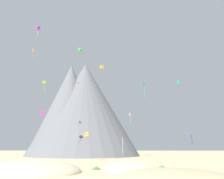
% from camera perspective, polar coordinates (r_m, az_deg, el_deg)
% --- Properties ---
extents(dune_foreground_left, '(14.20, 20.41, 3.55)m').
position_cam_1_polar(dune_foreground_left, '(45.98, 4.67, -19.28)').
color(dune_foreground_left, beige).
rests_on(dune_foreground_left, ground_plane).
extents(dune_midground, '(24.66, 24.07, 4.25)m').
position_cam_1_polar(dune_midground, '(46.63, -18.79, -18.55)').
color(dune_midground, beige).
rests_on(dune_midground, ground_plane).
extents(bush_mid_center, '(1.71, 1.71, 0.43)m').
position_cam_1_polar(bush_mid_center, '(48.34, -16.85, -18.23)').
color(bush_mid_center, '#668C4C').
rests_on(bush_mid_center, ground_plane).
extents(bush_scatter_east, '(2.61, 2.61, 0.95)m').
position_cam_1_polar(bush_scatter_east, '(34.71, 11.07, -20.16)').
color(bush_scatter_east, '#386633').
rests_on(bush_scatter_east, ground_plane).
extents(bush_low_patch, '(2.62, 2.62, 0.90)m').
position_cam_1_polar(bush_low_patch, '(49.46, 12.12, -18.10)').
color(bush_low_patch, '#568442').
rests_on(bush_low_patch, ground_plane).
extents(bush_near_right, '(2.37, 2.37, 0.63)m').
position_cam_1_polar(bush_near_right, '(48.64, -3.87, -18.60)').
color(bush_near_right, '#477238').
rests_on(bush_near_right, ground_plane).
extents(rock_massif, '(61.65, 61.65, 45.98)m').
position_cam_1_polar(rock_massif, '(117.44, -7.70, -4.74)').
color(rock_massif, slate).
rests_on(rock_massif, ground_plane).
extents(kite_teal_high, '(0.91, 0.65, 1.42)m').
position_cam_1_polar(kite_teal_high, '(90.69, 15.85, 1.75)').
color(kite_teal_high, teal).
extents(kite_magenta_low, '(0.92, 0.49, 1.50)m').
position_cam_1_polar(kite_magenta_low, '(71.63, -16.79, -5.50)').
color(kite_magenta_low, '#D1339E').
extents(kite_yellow_low, '(1.50, 1.45, 4.10)m').
position_cam_1_polar(kite_yellow_low, '(73.71, -6.34, -10.84)').
color(kite_yellow_low, yellow).
extents(kite_rainbow_high, '(0.62, 0.44, 0.88)m').
position_cam_1_polar(kite_rainbow_high, '(98.15, -8.19, 1.62)').
color(kite_rainbow_high, '#E5668C').
extents(kite_gold_high, '(1.62, 1.66, 1.35)m').
position_cam_1_polar(kite_gold_high, '(93.04, -2.50, 5.52)').
color(kite_gold_high, gold).
extents(kite_pink_mid, '(0.81, 0.55, 4.60)m').
position_cam_1_polar(kite_pink_mid, '(92.93, 4.45, -6.67)').
color(kite_pink_mid, pink).
extents(kite_lime_mid, '(1.31, 1.31, 4.32)m').
position_cam_1_polar(kite_lime_mid, '(82.66, -16.28, 1.68)').
color(kite_lime_mid, '#8CD133').
extents(kite_violet_high, '(1.11, 1.09, 2.73)m').
position_cam_1_polar(kite_violet_high, '(68.82, -17.66, 14.10)').
color(kite_violet_high, purple).
extents(kite_blue_low, '(0.60, 0.96, 2.84)m').
position_cam_1_polar(kite_blue_low, '(69.76, 18.80, -11.15)').
color(kite_blue_low, blue).
extents(kite_orange_high, '(0.83, 0.84, 3.40)m').
position_cam_1_polar(kite_orange_high, '(86.13, -18.74, 8.86)').
color(kite_orange_high, orange).
extents(kite_red_low, '(0.65, 0.99, 5.39)m').
position_cam_1_polar(kite_red_low, '(58.68, 2.39, -11.44)').
color(kite_red_low, red).
extents(kite_cyan_mid, '(0.92, 1.13, 5.51)m').
position_cam_1_polar(kite_cyan_mid, '(83.52, 7.80, 0.71)').
color(kite_cyan_mid, '#33BCDB').
extents(kite_green_high, '(1.58, 0.85, 1.58)m').
position_cam_1_polar(kite_green_high, '(77.87, -7.74, 9.66)').
color(kite_green_high, green).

